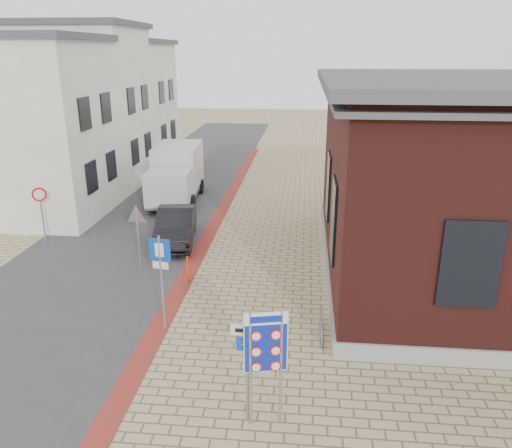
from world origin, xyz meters
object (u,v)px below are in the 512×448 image
at_px(sedan, 176,226).
at_px(parking_sign, 161,266).
at_px(box_truck, 176,173).
at_px(border_sign, 266,345).
at_px(bollard, 188,270).
at_px(essen_sign, 247,354).

xyz_separation_m(sedan, parking_sign, (1.40, -6.86, 1.28)).
bearing_deg(sedan, parking_sign, -87.41).
distance_m(sedan, box_truck, 6.20).
relative_size(border_sign, bollard, 2.72).
bearing_deg(box_truck, sedan, -80.09).
xyz_separation_m(box_truck, parking_sign, (2.85, -12.84, 0.49)).
bearing_deg(border_sign, box_truck, 97.57).
bearing_deg(parking_sign, box_truck, 111.93).
bearing_deg(essen_sign, bollard, 114.35).
bearing_deg(sedan, bollard, -79.02).
bearing_deg(sedan, box_truck, 94.72).
relative_size(essen_sign, bollard, 2.56).
bearing_deg(border_sign, parking_sign, 119.54).
xyz_separation_m(sedan, bollard, (1.40, -3.86, -0.21)).
bearing_deg(parking_sign, bollard, 99.40).
distance_m(border_sign, essen_sign, 0.45).
bearing_deg(box_truck, bollard, -77.58).
relative_size(sedan, parking_sign, 1.48).
bearing_deg(essen_sign, sedan, 113.11).
distance_m(box_truck, parking_sign, 13.16).
distance_m(sedan, bollard, 4.11).
relative_size(essen_sign, parking_sign, 0.88).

